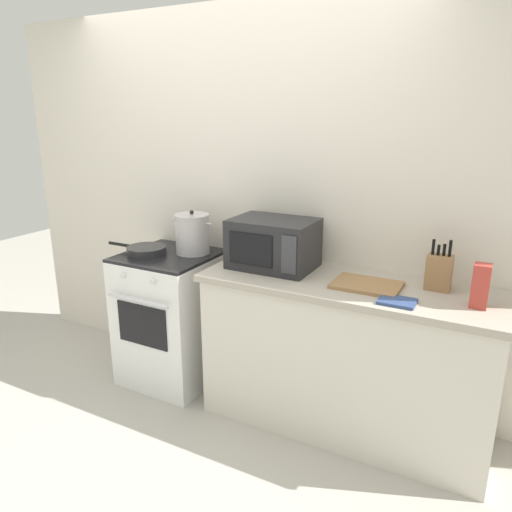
{
  "coord_description": "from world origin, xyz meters",
  "views": [
    {
      "loc": [
        1.63,
        -1.87,
        1.83
      ],
      "look_at": [
        0.32,
        0.6,
        1.0
      ],
      "focal_mm": 33.83,
      "sensor_mm": 36.0,
      "label": 1
    }
  ],
  "objects": [
    {
      "name": "microwave",
      "position": [
        0.4,
        0.68,
        1.07
      ],
      "size": [
        0.5,
        0.37,
        0.3
      ],
      "color": "#232326",
      "rests_on": "countertop_right"
    },
    {
      "name": "oven_mitt",
      "position": [
        1.2,
        0.44,
        0.93
      ],
      "size": [
        0.18,
        0.14,
        0.02
      ],
      "primitive_type": "cube",
      "color": "#33477A",
      "rests_on": "countertop_right"
    },
    {
      "name": "lower_cabinet_right",
      "position": [
        0.9,
        0.62,
        0.44
      ],
      "size": [
        1.64,
        0.56,
        0.88
      ],
      "primitive_type": "cube",
      "color": "beige",
      "rests_on": "ground_plane"
    },
    {
      "name": "frying_pan",
      "position": [
        -0.49,
        0.54,
        0.95
      ],
      "size": [
        0.46,
        0.26,
        0.05
      ],
      "color": "#28282B",
      "rests_on": "stove"
    },
    {
      "name": "stove",
      "position": [
        -0.35,
        0.6,
        0.46
      ],
      "size": [
        0.6,
        0.64,
        0.92
      ],
      "color": "white",
      "rests_on": "ground_plane"
    },
    {
      "name": "back_wall",
      "position": [
        0.3,
        0.97,
        1.25
      ],
      "size": [
        4.4,
        0.1,
        2.5
      ],
      "primitive_type": "cube",
      "color": "silver",
      "rests_on": "ground_plane"
    },
    {
      "name": "pasta_box",
      "position": [
        1.56,
        0.57,
        1.03
      ],
      "size": [
        0.08,
        0.08,
        0.22
      ],
      "primitive_type": "cube",
      "color": "#B73D33",
      "rests_on": "countertop_right"
    },
    {
      "name": "cutting_board",
      "position": [
        1.0,
        0.6,
        0.93
      ],
      "size": [
        0.36,
        0.26,
        0.02
      ],
      "primitive_type": "cube",
      "color": "#997047",
      "rests_on": "countertop_right"
    },
    {
      "name": "stock_pot",
      "position": [
        -0.22,
        0.7,
        1.05
      ],
      "size": [
        0.32,
        0.23,
        0.29
      ],
      "color": "beige",
      "rests_on": "stove"
    },
    {
      "name": "countertop_right",
      "position": [
        0.9,
        0.62,
        0.9
      ],
      "size": [
        1.7,
        0.6,
        0.04
      ],
      "primitive_type": "cube",
      "color": "#ADA393",
      "rests_on": "lower_cabinet_right"
    },
    {
      "name": "knife_block",
      "position": [
        1.35,
        0.74,
        1.02
      ],
      "size": [
        0.13,
        0.1,
        0.28
      ],
      "color": "#997047",
      "rests_on": "countertop_right"
    },
    {
      "name": "ground_plane",
      "position": [
        0.0,
        0.0,
        0.0
      ],
      "size": [
        10.0,
        10.0,
        0.0
      ],
      "primitive_type": "plane",
      "color": "#B2ADA3"
    }
  ]
}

